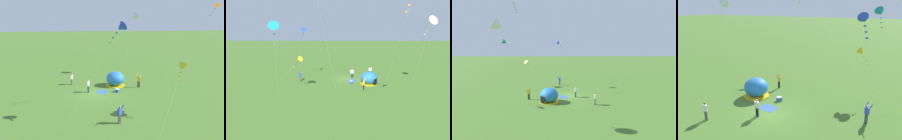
{
  "view_description": "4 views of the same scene",
  "coord_description": "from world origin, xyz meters",
  "views": [
    {
      "loc": [
        27.08,
        -1.34,
        9.57
      ],
      "look_at": [
        3.81,
        1.75,
        4.07
      ],
      "focal_mm": 35.0,
      "sensor_mm": 36.0,
      "label": 1
    },
    {
      "loc": [
        1.6,
        31.58,
        8.56
      ],
      "look_at": [
        1.82,
        0.6,
        1.83
      ],
      "focal_mm": 28.0,
      "sensor_mm": 36.0,
      "label": 2
    },
    {
      "loc": [
        -27.95,
        1.42,
        7.7
      ],
      "look_at": [
        3.56,
        0.95,
        3.82
      ],
      "focal_mm": 28.0,
      "sensor_mm": 36.0,
      "label": 3
    },
    {
      "loc": [
        9.02,
        -16.31,
        10.02
      ],
      "look_at": [
        0.7,
        3.27,
        3.52
      ],
      "focal_mm": 35.0,
      "sensor_mm": 36.0,
      "label": 4
    }
  ],
  "objects": [
    {
      "name": "kite_teal",
      "position": [
        8.42,
        13.08,
        8.98
      ],
      "size": [
        1.67,
        3.0,
        9.71
      ],
      "color": "silver",
      "rests_on": "ground"
    },
    {
      "name": "popup_tent",
      "position": [
        -3.39,
        3.19,
        1.0
      ],
      "size": [
        2.81,
        2.81,
        2.1
      ],
      "color": "#2672BF",
      "rests_on": "ground"
    },
    {
      "name": "kite_white",
      "position": [
        -10.59,
        7.53,
        9.91
      ],
      "size": [
        1.6,
        3.47,
        10.69
      ],
      "color": "silver",
      "rests_on": "ground"
    },
    {
      "name": "ground_plane",
      "position": [
        0.0,
        0.0,
        0.0
      ],
      "size": [
        300.0,
        300.0,
        0.0
      ],
      "primitive_type": "plane",
      "color": "#477028"
    },
    {
      "name": "cooler_box",
      "position": [
        -0.44,
        3.01,
        0.22
      ],
      "size": [
        0.63,
        0.64,
        0.44
      ],
      "color": "#2659B2",
      "rests_on": "ground"
    },
    {
      "name": "person_strolling",
      "position": [
        8.52,
        1.85,
        1.0
      ],
      "size": [
        0.69,
        0.71,
        1.89
      ],
      "color": "#4C4C51",
      "rests_on": "ground"
    },
    {
      "name": "person_far_back",
      "position": [
        -4.72,
        -3.19,
        0.96
      ],
      "size": [
        0.57,
        0.33,
        1.72
      ],
      "color": "#4C4C51",
      "rests_on": "ground"
    },
    {
      "name": "person_flying_kite",
      "position": [
        -2.09,
        6.37,
        1.0
      ],
      "size": [
        0.51,
        0.68,
        1.89
      ],
      "color": "black",
      "rests_on": "ground"
    },
    {
      "name": "person_center_field",
      "position": [
        -0.85,
        -0.83,
        0.96
      ],
      "size": [
        0.57,
        0.33,
        1.72
      ],
      "color": "#1E2347",
      "rests_on": "ground"
    },
    {
      "name": "kite_yellow",
      "position": [
        7.04,
        8.36,
        4.9
      ],
      "size": [
        5.85,
        4.67,
        5.42
      ],
      "color": "silver",
      "rests_on": "ground"
    },
    {
      "name": "picnic_blanket",
      "position": [
        -0.72,
        1.02,
        0.01
      ],
      "size": [
        1.93,
        1.62,
        0.01
      ],
      "primitive_type": "cube",
      "rotation": [
        0.0,
        0.0,
        -0.21
      ],
      "color": "#3359A5",
      "rests_on": "ground"
    },
    {
      "name": "kite_blue",
      "position": [
        7.53,
        2.05,
        8.82
      ],
      "size": [
        2.84,
        6.3,
        9.39
      ],
      "color": "silver",
      "rests_on": "ground"
    }
  ]
}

